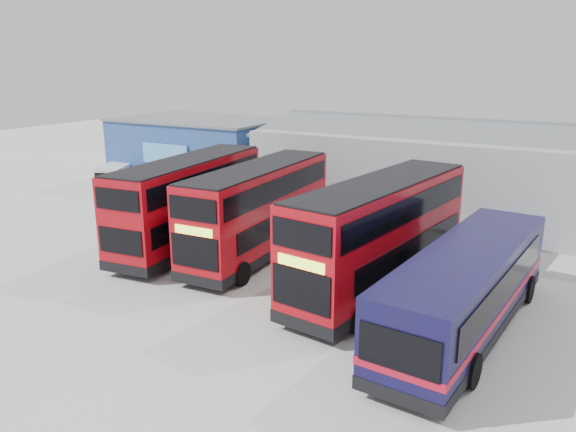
{
  "coord_description": "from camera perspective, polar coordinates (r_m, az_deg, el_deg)",
  "views": [
    {
      "loc": [
        12.59,
        -15.55,
        9.29
      ],
      "look_at": [
        -0.19,
        6.93,
        2.1
      ],
      "focal_mm": 35.0,
      "sensor_mm": 36.0,
      "label": 1
    }
  ],
  "objects": [
    {
      "name": "double_decker_right",
      "position": [
        23.19,
        9.3,
        -2.14
      ],
      "size": [
        4.06,
        11.29,
        4.68
      ],
      "rotation": [
        0.0,
        0.0,
        -0.13
      ],
      "color": "#A60913",
      "rests_on": "ground"
    },
    {
      "name": "panel_van",
      "position": [
        43.3,
        -16.77,
        3.99
      ],
      "size": [
        3.48,
        4.89,
        2.0
      ],
      "rotation": [
        0.0,
        0.0,
        0.41
      ],
      "color": "white",
      "rests_on": "ground"
    },
    {
      "name": "single_decker_blue",
      "position": [
        20.52,
        17.66,
        -7.37
      ],
      "size": [
        3.62,
        11.77,
        3.14
      ],
      "rotation": [
        0.0,
        0.0,
        3.06
      ],
      "color": "#0C0E38",
      "rests_on": "ground"
    },
    {
      "name": "ground_plane",
      "position": [
        22.06,
        -8.62,
        -9.56
      ],
      "size": [
        120.0,
        120.0,
        0.0
      ],
      "primitive_type": "plane",
      "color": "#B0B1AB",
      "rests_on": "ground"
    },
    {
      "name": "double_decker_centre",
      "position": [
        27.13,
        -2.98,
        0.43
      ],
      "size": [
        3.11,
        10.7,
        4.47
      ],
      "rotation": [
        0.0,
        0.0,
        0.05
      ],
      "color": "#A60913",
      "rests_on": "ground"
    },
    {
      "name": "double_decker_left",
      "position": [
        29.0,
        -9.96,
        1.28
      ],
      "size": [
        3.71,
        10.96,
        4.55
      ],
      "rotation": [
        0.0,
        0.0,
        3.25
      ],
      "color": "#A60913",
      "rests_on": "ground"
    },
    {
      "name": "maintenance_shed",
      "position": [
        36.46,
        21.91,
        3.84
      ],
      "size": [
        30.5,
        12.0,
        5.89
      ],
      "color": "#9399A1",
      "rests_on": "ground"
    },
    {
      "name": "office_block",
      "position": [
        43.33,
        -8.74,
        6.45
      ],
      "size": [
        12.3,
        8.32,
        5.12
      ],
      "color": "navy",
      "rests_on": "ground"
    }
  ]
}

